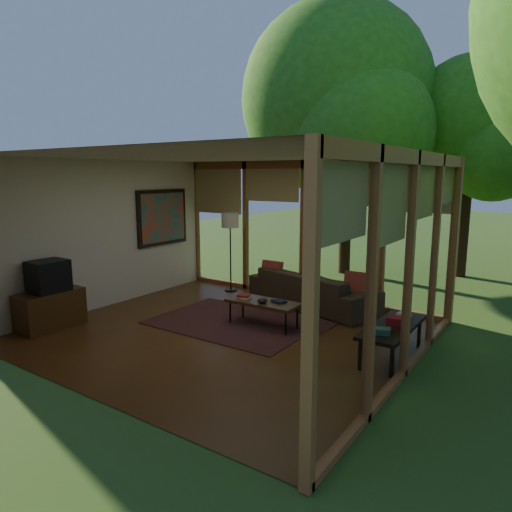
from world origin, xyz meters
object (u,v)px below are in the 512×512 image
Objects in this scene: sofa at (307,289)px; floor_lamp at (230,225)px; media_cabinet at (50,309)px; coffee_table at (263,303)px; side_console at (388,328)px; television at (48,276)px.

sofa is 1.40× the size of floor_lamp.
media_cabinet is 3.41m from coffee_table.
floor_lamp is at bearing 74.67° from media_cabinet.
sofa is at bearing 49.79° from media_cabinet.
floor_lamp is at bearing 156.90° from side_console.
side_console is at bearing -23.10° from floor_lamp.
floor_lamp is (-1.89, 0.14, 1.07)m from sofa.
sofa is 2.18m from floor_lamp.
sofa reaches higher than side_console.
side_console is at bearing -3.20° from coffee_table.
media_cabinet reaches higher than coffee_table.
sofa is 2.53m from side_console.
television is 0.33× the size of floor_lamp.
sofa is at bearing 142.79° from side_console.
television reaches higher than media_cabinet.
side_console is at bearing 20.79° from television.
media_cabinet is 3.80m from floor_lamp.
sofa is 4.42m from media_cabinet.
media_cabinet is 0.83× the size of coffee_table.
floor_lamp is 4.36m from side_console.
television is (0.02, 0.00, 0.55)m from media_cabinet.
media_cabinet is at bearing -105.33° from floor_lamp.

